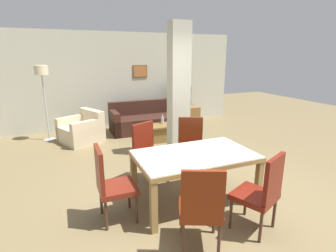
# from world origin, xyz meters

# --- Properties ---
(ground_plane) EXTENTS (18.00, 18.00, 0.00)m
(ground_plane) POSITION_xyz_m (0.00, 0.00, 0.00)
(ground_plane) COLOR olive
(back_wall) EXTENTS (7.20, 0.09, 2.70)m
(back_wall) POSITION_xyz_m (0.00, 4.63, 1.35)
(back_wall) COLOR beige
(back_wall) RESTS_ON ground_plane
(divider_pillar) EXTENTS (0.40, 0.30, 2.70)m
(divider_pillar) POSITION_xyz_m (0.57, 1.79, 1.35)
(divider_pillar) COLOR beige
(divider_pillar) RESTS_ON ground_plane
(dining_table) EXTENTS (1.65, 0.99, 0.74)m
(dining_table) POSITION_xyz_m (0.00, 0.00, 0.60)
(dining_table) COLOR olive
(dining_table) RESTS_ON ground_plane
(dining_chair_head_left) EXTENTS (0.46, 0.46, 1.00)m
(dining_chair_head_left) POSITION_xyz_m (-1.19, 0.00, 0.54)
(dining_chair_head_left) COLOR maroon
(dining_chair_head_left) RESTS_ON ground_plane
(dining_chair_near_left) EXTENTS (0.61, 0.61, 1.00)m
(dining_chair_near_left) POSITION_xyz_m (-0.41, -0.90, 0.54)
(dining_chair_near_left) COLOR maroon
(dining_chair_near_left) RESTS_ON ground_plane
(dining_chair_far_left) EXTENTS (0.61, 0.61, 1.00)m
(dining_chair_far_left) POSITION_xyz_m (-0.41, 0.85, 0.54)
(dining_chair_far_left) COLOR maroon
(dining_chair_far_left) RESTS_ON ground_plane
(dining_chair_far_right) EXTENTS (0.61, 0.61, 1.00)m
(dining_chair_far_right) POSITION_xyz_m (0.41, 0.91, 0.54)
(dining_chair_far_right) COLOR #61220C
(dining_chair_far_right) RESTS_ON ground_plane
(dining_chair_near_right) EXTENTS (0.61, 0.61, 1.00)m
(dining_chair_near_right) POSITION_xyz_m (0.41, -0.90, 0.54)
(dining_chair_near_right) COLOR maroon
(dining_chair_near_right) RESTS_ON ground_plane
(sofa) EXTENTS (2.01, 0.88, 0.81)m
(sofa) POSITION_xyz_m (0.54, 3.82, 0.28)
(sofa) COLOR #391E17
(sofa) RESTS_ON ground_plane
(armchair) EXTENTS (1.13, 1.14, 0.76)m
(armchair) POSITION_xyz_m (-1.25, 3.46, 0.27)
(armchair) COLOR beige
(armchair) RESTS_ON ground_plane
(coffee_table) EXTENTS (0.68, 0.49, 0.40)m
(coffee_table) POSITION_xyz_m (0.59, 2.79, 0.21)
(coffee_table) COLOR brown
(coffee_table) RESTS_ON ground_plane
(bottle) EXTENTS (0.08, 0.08, 0.23)m
(bottle) POSITION_xyz_m (0.66, 2.93, 0.49)
(bottle) COLOR #B2B7BC
(bottle) RESTS_ON coffee_table
(tv_stand) EXTENTS (1.30, 0.40, 0.45)m
(tv_stand) POSITION_xyz_m (1.79, 4.35, 0.23)
(tv_stand) COLOR brown
(tv_stand) RESTS_ON ground_plane
(tv_screen) EXTENTS (1.00, 0.50, 0.64)m
(tv_screen) POSITION_xyz_m (1.79, 4.35, 0.77)
(tv_screen) COLOR black
(tv_screen) RESTS_ON tv_stand
(floor_lamp) EXTENTS (0.31, 0.31, 1.84)m
(floor_lamp) POSITION_xyz_m (-2.01, 3.90, 1.54)
(floor_lamp) COLOR #B7B7BC
(floor_lamp) RESTS_ON ground_plane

